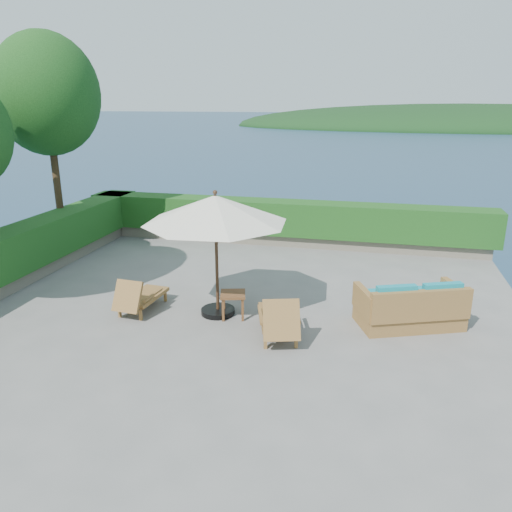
% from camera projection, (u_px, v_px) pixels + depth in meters
% --- Properties ---
extents(ground, '(12.00, 12.00, 0.00)m').
position_uv_depth(ground, '(233.00, 317.00, 10.28)').
color(ground, gray).
rests_on(ground, ground).
extents(foundation, '(12.00, 12.00, 3.00)m').
position_uv_depth(foundation, '(234.00, 383.00, 10.74)').
color(foundation, '#5F564B').
rests_on(foundation, ocean).
extents(ocean, '(600.00, 600.00, 0.00)m').
position_uv_depth(ocean, '(235.00, 440.00, 11.18)').
color(ocean, '#162B45').
rests_on(ocean, ground).
extents(offshore_island, '(126.00, 57.60, 12.60)m').
position_uv_depth(offshore_island, '(462.00, 128.00, 135.64)').
color(offshore_island, black).
rests_on(offshore_island, ocean).
extents(planter_wall_far, '(12.00, 0.60, 0.36)m').
position_uv_depth(planter_wall_far, '(282.00, 238.00, 15.42)').
color(planter_wall_far, gray).
rests_on(planter_wall_far, ground).
extents(hedge_far, '(12.40, 0.90, 1.00)m').
position_uv_depth(hedge_far, '(283.00, 217.00, 15.22)').
color(hedge_far, '#163E11').
rests_on(hedge_far, planter_wall_far).
extents(tree_far, '(2.80, 2.80, 6.03)m').
position_uv_depth(tree_far, '(46.00, 95.00, 13.25)').
color(tree_far, '#44301A').
rests_on(tree_far, ground).
extents(patio_umbrella, '(3.67, 3.67, 2.61)m').
position_uv_depth(patio_umbrella, '(215.00, 210.00, 9.78)').
color(patio_umbrella, black).
rests_on(patio_umbrella, ground).
extents(lounge_left, '(0.71, 1.45, 0.81)m').
position_uv_depth(lounge_left, '(139.00, 296.00, 10.46)').
color(lounge_left, olive).
rests_on(lounge_left, ground).
extents(lounge_right, '(1.08, 1.72, 0.92)m').
position_uv_depth(lounge_right, '(279.00, 318.00, 9.31)').
color(lounge_right, olive).
rests_on(lounge_right, ground).
extents(side_table, '(0.61, 0.61, 0.53)m').
position_uv_depth(side_table, '(233.00, 297.00, 10.15)').
color(side_table, brown).
rests_on(side_table, ground).
extents(wicker_loveseat, '(2.23, 1.69, 0.98)m').
position_uv_depth(wicker_loveseat, '(411.00, 308.00, 9.76)').
color(wicker_loveseat, olive).
rests_on(wicker_loveseat, ground).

